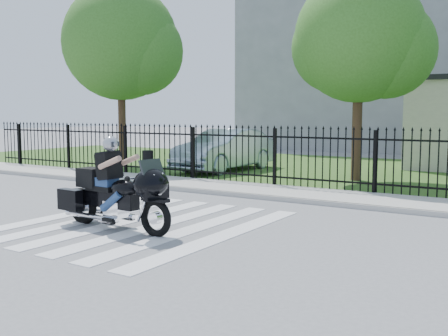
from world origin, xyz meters
The scene contains 12 objects.
ground centered at (0.00, 0.00, 0.00)m, with size 120.00×120.00×0.00m, color slate.
crosswalk centered at (0.00, 0.00, 0.01)m, with size 5.00×5.50×0.01m, color silver, non-canonical shape.
sidewalk centered at (0.00, 5.00, 0.06)m, with size 40.00×2.00×0.12m, color #ADAAA3.
curb centered at (0.00, 4.00, 0.06)m, with size 40.00×0.12×0.12m, color #ADAAA3.
grass_strip centered at (0.00, 12.00, 0.01)m, with size 40.00×12.00×0.02m, color #29511C.
iron_fence centered at (0.00, 6.00, 0.90)m, with size 26.00×0.04×1.80m.
tree_left centered at (-8.50, 8.50, 5.17)m, with size 4.80×4.80×7.58m.
tree_mid centered at (1.50, 9.00, 4.67)m, with size 4.20×4.20×6.78m.
building_tall centered at (-3.00, 26.00, 6.00)m, with size 15.00×10.00×12.00m, color gray.
motorcycle_rider centered at (-0.13, -0.63, 0.76)m, with size 2.80×0.95×1.85m.
parked_car centered at (-3.77, 9.18, 0.83)m, with size 1.71×4.90×1.62m, color #9AB2C2.
litter_bin centered at (-4.70, 5.70, 0.55)m, with size 0.38×0.38×0.86m, color black.
Camera 1 is at (7.07, -7.97, 2.25)m, focal length 42.00 mm.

